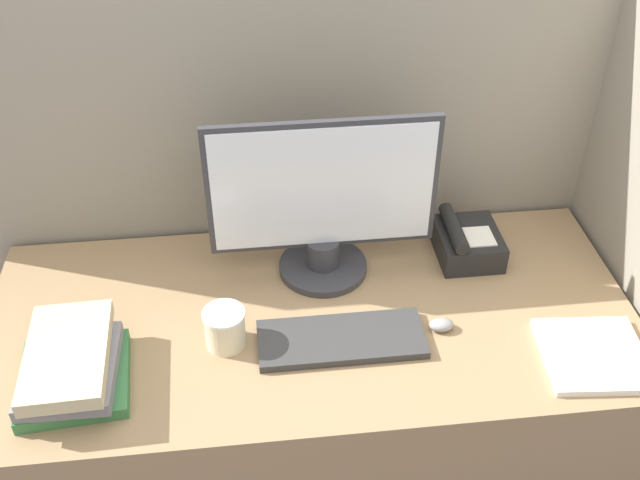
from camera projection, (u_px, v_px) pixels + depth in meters
name	position (u px, v px, depth m)	size (l,w,h in m)	color
cubicle_panel_rear	(297.00, 218.00, 2.12)	(1.97, 0.04, 1.50)	gray
cubicle_panel_right	(631.00, 281.00, 1.90)	(0.04, 0.78, 1.50)	gray
desk	(313.00, 415.00, 2.04)	(1.57, 0.72, 0.75)	#937551
monitor	(323.00, 207.00, 1.82)	(0.56, 0.23, 0.43)	#333338
keyboard	(341.00, 339.00, 1.73)	(0.39, 0.15, 0.02)	#333333
mouse	(441.00, 325.00, 1.76)	(0.06, 0.04, 0.03)	gray
coffee_cup	(225.00, 328.00, 1.70)	(0.10, 0.10, 0.10)	beige
book_stack	(71.00, 368.00, 1.61)	(0.25, 0.30, 0.10)	#38723F
desk_telephone	(466.00, 242.00, 1.97)	(0.16, 0.18, 0.11)	black
paper_pile	(593.00, 355.00, 1.69)	(0.25, 0.25, 0.02)	white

